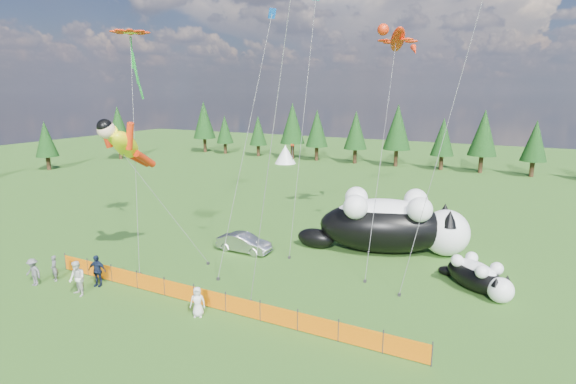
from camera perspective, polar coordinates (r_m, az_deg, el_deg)
The scene contains 17 objects.
ground at distance 26.29m, azimuth -5.88°, elevation -11.73°, with size 160.00×160.00×0.00m, color #0D3309.
safety_fence at distance 23.87m, azimuth -9.92°, elevation -13.19°, with size 22.06×0.06×1.10m.
tree_line at distance 66.65m, azimuth 15.67°, elevation 6.39°, with size 90.00×4.00×8.00m, color black, non-canonical shape.
festival_tents at distance 60.75m, azimuth 24.74°, elevation 2.63°, with size 50.00×3.20×2.80m, color white, non-canonical shape.
cat_large at distance 31.46m, azimuth 13.02°, elevation -3.94°, with size 11.42×6.54×4.23m.
cat_small at distance 27.34m, azimuth 22.98°, elevation -9.77°, with size 4.25×3.75×1.82m.
car at distance 31.21m, azimuth -5.60°, elevation -6.45°, with size 1.34×3.85×1.27m, color #A5A6AA.
spectator_a at distance 29.79m, azimuth -27.55°, elevation -8.59°, with size 0.56×0.37×1.53m, color #57565B.
spectator_b at distance 27.08m, azimuth -25.22°, elevation -9.94°, with size 0.95×0.56×1.96m, color silver.
spectator_c at distance 27.96m, azimuth -23.08°, elevation -9.17°, with size 1.08×0.55×1.84m, color #121B32.
spectator_d at distance 29.65m, azimuth -29.63°, elevation -8.83°, with size 1.04×0.54×1.61m, color #57565B.
spectator_e at distance 23.06m, azimuth -11.41°, elevation -13.51°, with size 0.75×0.49×1.53m, color silver.
superhero_kite at distance 28.54m, azimuth -19.94°, elevation 5.62°, with size 6.63×5.39×10.13m.
gecko_kite at distance 35.57m, azimuth 13.75°, elevation 18.27°, with size 4.31×13.80×17.98m.
flower_kite at distance 32.55m, azimuth -19.39°, elevation 18.30°, with size 5.14×5.74×15.47m.
diamond_kite_a at distance 31.00m, azimuth -2.50°, elevation 19.71°, with size 0.74×7.84×17.30m.
diamond_kite_d at distance 34.38m, azimuth 3.46°, elevation 22.57°, with size 1.61×6.83×18.74m.
Camera 1 is at (13.20, -19.97, 10.88)m, focal length 28.00 mm.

